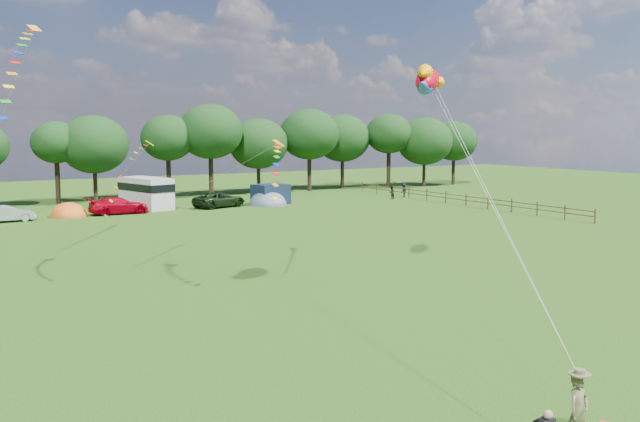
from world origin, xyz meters
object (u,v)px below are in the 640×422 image
campervan_c (146,192)px  fish_kite (427,80)px  tent_orange (69,216)px  tent_greyblue (268,205)px  walker_a (391,192)px  walker_b (404,190)px  car_d (219,200)px  kite_flyer (578,412)px  car_b (8,214)px  car_c (119,206)px

campervan_c → fish_kite: bearing=170.4°
tent_orange → tent_greyblue: bearing=-2.0°
tent_greyblue → campervan_c: bearing=164.1°
walker_a → walker_b: size_ratio=0.96×
tent_orange → car_d: bearing=-0.4°
tent_orange → kite_flyer: kite_flyer is taller
car_b → campervan_c: 13.24m
car_d → fish_kite: fish_kite is taller
kite_flyer → campervan_c: bearing=76.6°
car_d → fish_kite: size_ratio=1.68×
car_b → car_d: (19.10, 0.95, 0.06)m
walker_b → car_d: bearing=-26.5°
car_b → walker_a: bearing=-96.3°
car_c → walker_a: bearing=-94.5°
car_c → fish_kite: (6.26, -34.82, 9.35)m
car_d → car_b: bearing=76.4°
car_b → tent_greyblue: bearing=-93.1°
tent_orange → tent_greyblue: 19.04m
car_c → tent_greyblue: bearing=-91.2°
walker_b → tent_orange: bearing=-25.4°
kite_flyer → car_d: bearing=69.5°
tent_orange → walker_a: walker_a is taller
tent_orange → fish_kite: 38.11m
car_b → fish_kite: size_ratio=1.20×
car_b → walker_b: walker_b is taller
car_b → tent_greyblue: (24.04, 0.37, -0.66)m
car_d → walker_b: bearing=-109.8°
car_c → walker_a: car_c is taller
car_d → tent_orange: (-14.08, 0.09, -0.72)m
tent_greyblue → walker_a: walker_a is taller
campervan_c → walker_b: size_ratio=4.20×
tent_orange → walker_a: size_ratio=2.33×
car_c → walker_b: 31.34m
car_d → kite_flyer: (-13.29, -52.74, 0.18)m
car_c → campervan_c: size_ratio=0.78×
car_c → campervan_c: bearing=-49.5°
car_d → tent_orange: bearing=73.1°
campervan_c → walker_a: size_ratio=4.37×
car_d → walker_b: walker_b is taller
campervan_c → tent_orange: size_ratio=1.87×
walker_a → tent_greyblue: bearing=-27.4°
car_b → fish_kite: (15.51, -34.18, 9.42)m
car_b → fish_kite: bearing=-159.6°
car_d → tent_greyblue: size_ratio=1.31×
tent_greyblue → walker_a: 14.07m
car_d → kite_flyer: bearing=149.4°
campervan_c → fish_kite: fish_kite is taller
kite_flyer → fish_kite: fish_kite is taller
campervan_c → car_b: bearing=92.0°
campervan_c → car_c: bearing=116.8°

